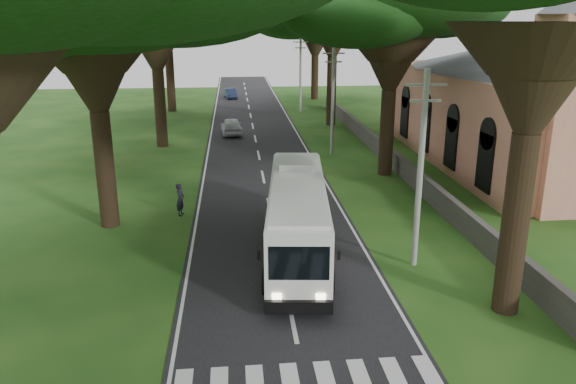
# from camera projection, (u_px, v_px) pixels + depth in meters

# --- Properties ---
(ground) EXTENTS (140.00, 140.00, 0.00)m
(ground) POSITION_uv_depth(u_px,v_px,m) (299.00, 354.00, 17.12)
(ground) COLOR #1B4714
(ground) RESTS_ON ground
(road) EXTENTS (8.00, 120.00, 0.04)m
(road) POSITION_uv_depth(u_px,v_px,m) (259.00, 159.00, 40.88)
(road) COLOR black
(road) RESTS_ON ground
(property_wall) EXTENTS (0.35, 50.00, 1.20)m
(property_wall) POSITION_uv_depth(u_px,v_px,m) (384.00, 151.00, 40.59)
(property_wall) COLOR #383533
(property_wall) RESTS_ON ground
(church) EXTENTS (14.00, 24.00, 11.60)m
(church) POSITION_uv_depth(u_px,v_px,m) (525.00, 94.00, 37.80)
(church) COLOR #D77D69
(church) RESTS_ON ground
(pole_near) EXTENTS (1.60, 0.24, 8.00)m
(pole_near) POSITION_uv_depth(u_px,v_px,m) (420.00, 167.00, 22.09)
(pole_near) COLOR gray
(pole_near) RESTS_ON ground
(pole_mid) EXTENTS (1.60, 0.24, 8.00)m
(pole_mid) POSITION_uv_depth(u_px,v_px,m) (333.00, 98.00, 41.10)
(pole_mid) COLOR gray
(pole_mid) RESTS_ON ground
(pole_far) EXTENTS (1.60, 0.24, 8.00)m
(pole_far) POSITION_uv_depth(u_px,v_px,m) (300.00, 73.00, 60.11)
(pole_far) COLOR gray
(pole_far) RESTS_ON ground
(tree_r_far) EXTENTS (14.98, 14.98, 13.90)m
(tree_r_far) POSITION_uv_depth(u_px,v_px,m) (316.00, 11.00, 67.98)
(tree_r_far) COLOR black
(tree_r_far) RESTS_ON ground
(coach_bus) EXTENTS (3.49, 11.30, 3.28)m
(coach_bus) POSITION_uv_depth(u_px,v_px,m) (297.00, 215.00, 23.90)
(coach_bus) COLOR white
(coach_bus) RESTS_ON ground
(distant_car_a) EXTENTS (2.05, 4.43, 1.47)m
(distant_car_a) POSITION_uv_depth(u_px,v_px,m) (231.00, 126.00, 49.14)
(distant_car_a) COLOR #ADADB2
(distant_car_a) RESTS_ON road
(distant_car_b) EXTENTS (1.89, 3.82, 1.20)m
(distant_car_b) POSITION_uv_depth(u_px,v_px,m) (230.00, 93.00, 71.59)
(distant_car_b) COLOR navy
(distant_car_b) RESTS_ON road
(pedestrian) EXTENTS (0.55, 0.70, 1.69)m
(pedestrian) POSITION_uv_depth(u_px,v_px,m) (180.00, 200.00, 28.95)
(pedestrian) COLOR black
(pedestrian) RESTS_ON ground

